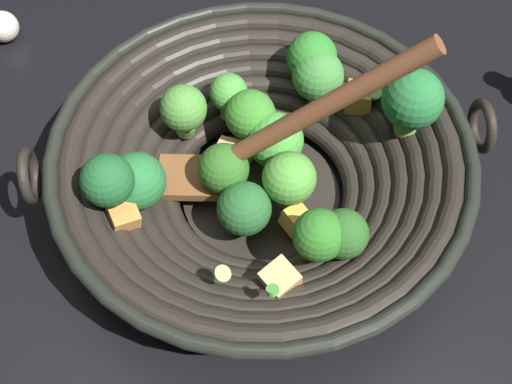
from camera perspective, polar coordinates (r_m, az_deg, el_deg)
ground_plane at (r=0.69m, az=0.42°, el=-0.53°), size 4.00×4.00×0.00m
wok at (r=0.65m, az=0.51°, el=2.39°), size 0.41×0.41×0.23m
garlic_bulb at (r=0.89m, az=-20.80°, el=13.07°), size 0.04×0.04×0.04m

